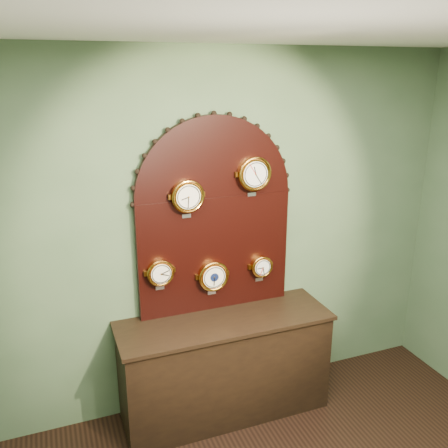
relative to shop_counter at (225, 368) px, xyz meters
name	(u,v)px	position (x,y,z in m)	size (l,w,h in m)	color
wall_back	(213,237)	(0.00, 0.27, 1.00)	(4.00, 4.00, 0.00)	#4D6847
shop_counter	(225,368)	(0.00, 0.00, 0.00)	(1.60, 0.50, 0.80)	black
display_board	(215,210)	(0.00, 0.22, 1.23)	(1.26, 0.06, 1.53)	black
roman_clock	(187,196)	(-0.23, 0.15, 1.37)	(0.24, 0.08, 0.29)	orange
arabic_clock	(254,174)	(0.29, 0.15, 1.50)	(0.26, 0.08, 0.31)	orange
hygrometer	(160,272)	(-0.45, 0.15, 0.82)	(0.20, 0.08, 0.25)	orange
barometer	(213,276)	(-0.04, 0.15, 0.73)	(0.24, 0.08, 0.29)	orange
tide_clock	(261,266)	(0.37, 0.15, 0.75)	(0.18, 0.08, 0.23)	orange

